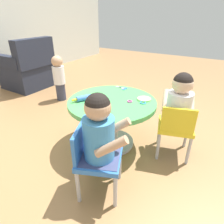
{
  "coord_description": "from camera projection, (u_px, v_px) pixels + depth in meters",
  "views": [
    {
      "loc": [
        -1.4,
        -0.86,
        1.21
      ],
      "look_at": [
        0.0,
        0.0,
        0.36
      ],
      "focal_mm": 30.97,
      "sensor_mm": 36.0,
      "label": 1
    }
  ],
  "objects": [
    {
      "name": "seated_child_left",
      "position": [
        99.0,
        130.0,
        1.25
      ],
      "size": [
        0.38,
        0.42,
        0.51
      ],
      "color": "#3F4772",
      "rests_on": "ground"
    },
    {
      "name": "rolling_pin",
      "position": [
        84.0,
        98.0,
        1.78
      ],
      "size": [
        0.21,
        0.13,
        0.05
      ],
      "color": "#3F72CC",
      "rests_on": "craft_table"
    },
    {
      "name": "playdough_blob_0",
      "position": [
        144.0,
        99.0,
        1.8
      ],
      "size": [
        0.13,
        0.13,
        0.01
      ],
      "primitive_type": "cylinder",
      "color": "#B2E58C",
      "rests_on": "craft_table"
    },
    {
      "name": "cookie_cutter_1",
      "position": [
        130.0,
        101.0,
        1.76
      ],
      "size": [
        0.05,
        0.05,
        0.01
      ],
      "primitive_type": "torus",
      "color": "#D83FA5",
      "rests_on": "craft_table"
    },
    {
      "name": "craft_scissors",
      "position": [
        123.0,
        88.0,
        2.07
      ],
      "size": [
        0.08,
        0.14,
        0.01
      ],
      "color": "silver",
      "rests_on": "craft_table"
    },
    {
      "name": "ground_plane",
      "position": [
        112.0,
        143.0,
        2.01
      ],
      "size": [
        10.0,
        10.0,
        0.0
      ],
      "primitive_type": "plane",
      "color": "#9E7247"
    },
    {
      "name": "toddler_standing",
      "position": [
        59.0,
        77.0,
        2.86
      ],
      "size": [
        0.17,
        0.17,
        0.67
      ],
      "color": "#33384C",
      "rests_on": "ground"
    },
    {
      "name": "craft_table",
      "position": [
        112.0,
        112.0,
        1.85
      ],
      "size": [
        0.82,
        0.82,
        0.48
      ],
      "color": "silver",
      "rests_on": "ground"
    },
    {
      "name": "cookie_cutter_0",
      "position": [
        143.0,
        103.0,
        1.74
      ],
      "size": [
        0.06,
        0.06,
        0.01
      ],
      "primitive_type": "torus",
      "color": "#3F99D8",
      "rests_on": "craft_table"
    },
    {
      "name": "armchair_dark",
      "position": [
        29.0,
        70.0,
        3.4
      ],
      "size": [
        0.72,
        0.72,
        0.85
      ],
      "color": "#232838",
      "rests_on": "ground"
    },
    {
      "name": "child_chair_left",
      "position": [
        95.0,
        157.0,
        1.36
      ],
      "size": [
        0.39,
        0.39,
        0.54
      ],
      "color": "#B7B7BC",
      "rests_on": "ground"
    },
    {
      "name": "seated_child_right",
      "position": [
        179.0,
        102.0,
        1.64
      ],
      "size": [
        0.41,
        0.36,
        0.51
      ],
      "color": "#3F4772",
      "rests_on": "ground"
    },
    {
      "name": "child_chair_right",
      "position": [
        176.0,
        127.0,
        1.71
      ],
      "size": [
        0.37,
        0.37,
        0.54
      ],
      "color": "#B7B7BC",
      "rests_on": "ground"
    }
  ]
}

